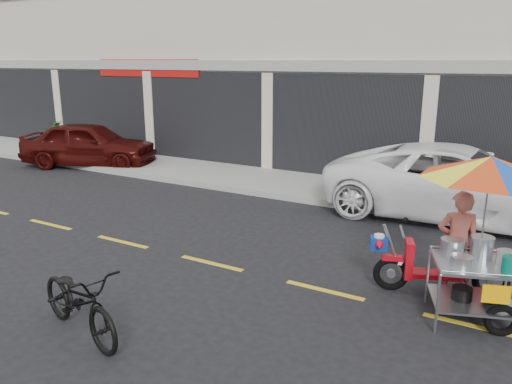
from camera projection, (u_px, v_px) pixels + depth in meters
The scene contains 9 objects.
ground at pixel (324, 291), 7.26m from camera, with size 90.00×90.00×0.00m, color black.
sidewalk at pixel (414, 198), 11.84m from camera, with size 45.00×3.00×0.15m, color gray.
centerline at pixel (324, 290), 7.25m from camera, with size 42.00×0.10×0.01m, color gold.
maroon_sedan at pixel (89, 144), 15.61m from camera, with size 1.66×4.11×1.40m, color #350806.
white_pickup at pixel (461, 183), 10.39m from camera, with size 2.54×5.52×1.53m, color white.
plant_tall at pixel (55, 134), 18.32m from camera, with size 0.84×0.73×0.93m, color #244C14.
plant_short at pixel (57, 134), 18.22m from camera, with size 0.54×0.54×0.97m, color #244C14.
near_bicycle at pixel (79, 301), 5.97m from camera, with size 0.60×1.73×0.91m, color black.
food_vendor_rig at pixel (474, 212), 6.37m from camera, with size 2.55×2.13×2.19m.
Camera 1 is at (2.46, -6.25, 3.25)m, focal length 35.00 mm.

